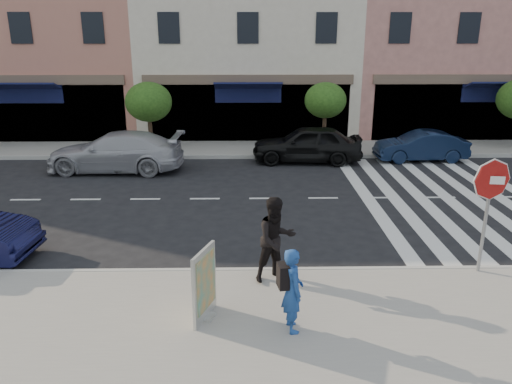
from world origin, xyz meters
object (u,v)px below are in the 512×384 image
photographer (293,290)px  car_far_right (421,146)px  stop_sign (490,191)px  car_far_mid (307,144)px  walker (276,239)px  car_far_left (115,152)px  poster_board (205,286)px

photographer → car_far_right: (6.70, 12.95, -0.31)m
stop_sign → car_far_mid: 11.02m
walker → car_far_right: size_ratio=0.49×
stop_sign → car_far_left: (-10.56, 9.31, -1.29)m
stop_sign → poster_board: stop_sign is taller
photographer → car_far_right: 14.59m
walker → car_far_mid: size_ratio=0.41×
photographer → walker: (-0.19, 1.93, 0.15)m
car_far_left → walker: bearing=34.5°
poster_board → car_far_left: bearing=132.0°
stop_sign → car_far_right: 11.04m
walker → car_far_left: 11.28m
car_far_left → car_far_mid: car_far_mid is taller
walker → car_far_right: 13.01m
photographer → car_far_mid: photographer is taller
car_far_mid → car_far_right: car_far_mid is taller
car_far_mid → car_far_right: bearing=95.3°
stop_sign → car_far_right: (2.22, 10.72, -1.43)m
stop_sign → car_far_left: bearing=147.4°
stop_sign → walker: bearing=-167.5°
car_far_mid → poster_board: bearing=-11.3°
poster_board → car_far_right: 15.06m
car_far_left → car_far_right: (12.78, 1.41, -0.14)m
photographer → car_far_mid: 12.95m
stop_sign → car_far_mid: bearing=113.2°
car_far_left → car_far_mid: (7.83, 1.29, 0.01)m
poster_board → car_far_right: size_ratio=0.37×
walker → poster_board: walker is taller
car_far_mid → car_far_right: size_ratio=1.19×
photographer → poster_board: (-1.62, 0.40, -0.11)m
stop_sign → car_far_right: stop_sign is taller
photographer → car_far_right: photographer is taller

